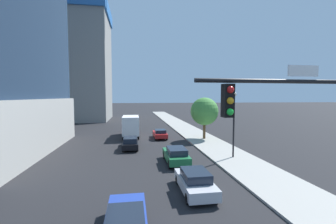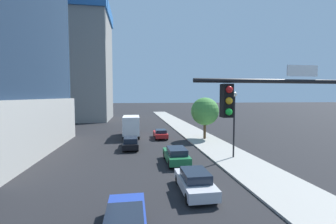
{
  "view_description": "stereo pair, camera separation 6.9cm",
  "coord_description": "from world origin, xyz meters",
  "px_view_note": "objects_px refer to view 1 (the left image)",
  "views": [
    {
      "loc": [
        -1.7,
        -4.22,
        5.93
      ],
      "look_at": [
        0.83,
        12.0,
        4.79
      ],
      "focal_mm": 24.11,
      "sensor_mm": 36.0,
      "label": 1
    },
    {
      "loc": [
        -1.63,
        -4.23,
        5.93
      ],
      "look_at": [
        0.83,
        12.0,
        4.79
      ],
      "focal_mm": 24.11,
      "sensor_mm": 36.0,
      "label": 2
    }
  ],
  "objects_px": {
    "traffic_light_pole": "(304,128)",
    "box_truck": "(131,125)",
    "construction_building": "(84,58)",
    "car_green": "(176,155)",
    "car_red": "(160,134)",
    "car_blue": "(126,224)",
    "street_tree": "(204,111)",
    "car_silver": "(195,182)",
    "car_black": "(130,143)",
    "street_lamp": "(234,115)"
  },
  "relations": [
    {
      "from": "traffic_light_pole",
      "to": "box_truck",
      "type": "xyz_separation_m",
      "value": [
        -6.0,
        26.28,
        -3.09
      ]
    },
    {
      "from": "construction_building",
      "to": "car_green",
      "type": "distance_m",
      "value": 45.87
    },
    {
      "from": "car_green",
      "to": "car_red",
      "type": "distance_m",
      "value": 11.96
    },
    {
      "from": "construction_building",
      "to": "car_blue",
      "type": "height_order",
      "value": "construction_building"
    },
    {
      "from": "construction_building",
      "to": "car_green",
      "type": "height_order",
      "value": "construction_building"
    },
    {
      "from": "street_tree",
      "to": "car_silver",
      "type": "distance_m",
      "value": 17.72
    },
    {
      "from": "car_silver",
      "to": "car_black",
      "type": "xyz_separation_m",
      "value": [
        -4.07,
        12.51,
        -0.02
      ]
    },
    {
      "from": "street_lamp",
      "to": "car_black",
      "type": "height_order",
      "value": "street_lamp"
    },
    {
      "from": "car_black",
      "to": "car_silver",
      "type": "bearing_deg",
      "value": -71.98
    },
    {
      "from": "street_tree",
      "to": "car_black",
      "type": "height_order",
      "value": "street_tree"
    },
    {
      "from": "car_blue",
      "to": "car_green",
      "type": "bearing_deg",
      "value": 68.48
    },
    {
      "from": "traffic_light_pole",
      "to": "construction_building",
      "type": "bearing_deg",
      "value": 108.42
    },
    {
      "from": "street_lamp",
      "to": "car_blue",
      "type": "xyz_separation_m",
      "value": [
        -9.74,
        -10.97,
        -3.43
      ]
    },
    {
      "from": "traffic_light_pole",
      "to": "car_black",
      "type": "distance_m",
      "value": 20.28
    },
    {
      "from": "car_green",
      "to": "box_truck",
      "type": "height_order",
      "value": "box_truck"
    },
    {
      "from": "car_green",
      "to": "car_red",
      "type": "height_order",
      "value": "car_green"
    },
    {
      "from": "traffic_light_pole",
      "to": "car_blue",
      "type": "relative_size",
      "value": 1.56
    },
    {
      "from": "construction_building",
      "to": "street_tree",
      "type": "xyz_separation_m",
      "value": [
        21.63,
        -30.25,
        -11.72
      ]
    },
    {
      "from": "car_black",
      "to": "car_blue",
      "type": "bearing_deg",
      "value": -90.0
    },
    {
      "from": "box_truck",
      "to": "street_lamp",
      "type": "bearing_deg",
      "value": -53.21
    },
    {
      "from": "street_lamp",
      "to": "car_blue",
      "type": "bearing_deg",
      "value": -131.62
    },
    {
      "from": "car_black",
      "to": "car_red",
      "type": "height_order",
      "value": "car_black"
    },
    {
      "from": "car_green",
      "to": "car_red",
      "type": "xyz_separation_m",
      "value": [
        -0.0,
        11.96,
        -0.06
      ]
    },
    {
      "from": "street_tree",
      "to": "car_red",
      "type": "xyz_separation_m",
      "value": [
        -5.9,
        1.77,
        -3.2
      ]
    },
    {
      "from": "box_truck",
      "to": "car_blue",
      "type": "bearing_deg",
      "value": -90.0
    },
    {
      "from": "street_tree",
      "to": "car_black",
      "type": "bearing_deg",
      "value": -158.7
    },
    {
      "from": "construction_building",
      "to": "traffic_light_pole",
      "type": "relative_size",
      "value": 5.28
    },
    {
      "from": "street_lamp",
      "to": "car_silver",
      "type": "xyz_separation_m",
      "value": [
        -5.67,
        -6.85,
        -3.47
      ]
    },
    {
      "from": "car_red",
      "to": "box_truck",
      "type": "bearing_deg",
      "value": 157.19
    },
    {
      "from": "construction_building",
      "to": "car_silver",
      "type": "relative_size",
      "value": 8.72
    },
    {
      "from": "car_silver",
      "to": "car_green",
      "type": "bearing_deg",
      "value": 90.0
    },
    {
      "from": "traffic_light_pole",
      "to": "car_green",
      "type": "height_order",
      "value": "traffic_light_pole"
    },
    {
      "from": "street_tree",
      "to": "car_blue",
      "type": "relative_size",
      "value": 1.25
    },
    {
      "from": "street_tree",
      "to": "car_red",
      "type": "relative_size",
      "value": 1.35
    },
    {
      "from": "street_lamp",
      "to": "car_red",
      "type": "xyz_separation_m",
      "value": [
        -5.67,
        11.32,
        -3.49
      ]
    },
    {
      "from": "construction_building",
      "to": "car_red",
      "type": "relative_size",
      "value": 8.84
    },
    {
      "from": "car_silver",
      "to": "car_blue",
      "type": "xyz_separation_m",
      "value": [
        -4.07,
        -4.11,
        0.04
      ]
    },
    {
      "from": "car_black",
      "to": "box_truck",
      "type": "xyz_separation_m",
      "value": [
        -0.0,
        7.37,
        1.1
      ]
    },
    {
      "from": "car_silver",
      "to": "car_red",
      "type": "height_order",
      "value": "car_silver"
    },
    {
      "from": "street_tree",
      "to": "car_silver",
      "type": "bearing_deg",
      "value": -109.79
    },
    {
      "from": "street_lamp",
      "to": "car_green",
      "type": "distance_m",
      "value": 6.66
    },
    {
      "from": "car_green",
      "to": "car_red",
      "type": "relative_size",
      "value": 1.05
    },
    {
      "from": "construction_building",
      "to": "car_red",
      "type": "bearing_deg",
      "value": -61.09
    },
    {
      "from": "street_lamp",
      "to": "car_red",
      "type": "bearing_deg",
      "value": 116.63
    },
    {
      "from": "car_green",
      "to": "car_blue",
      "type": "distance_m",
      "value": 11.09
    },
    {
      "from": "traffic_light_pole",
      "to": "car_black",
      "type": "height_order",
      "value": "traffic_light_pole"
    },
    {
      "from": "construction_building",
      "to": "car_silver",
      "type": "height_order",
      "value": "construction_building"
    },
    {
      "from": "car_red",
      "to": "box_truck",
      "type": "relative_size",
      "value": 0.63
    },
    {
      "from": "street_lamp",
      "to": "traffic_light_pole",
      "type": "bearing_deg",
      "value": -105.76
    },
    {
      "from": "car_blue",
      "to": "construction_building",
      "type": "bearing_deg",
      "value": 102.94
    }
  ]
}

